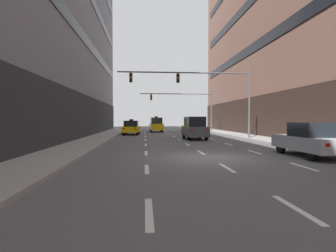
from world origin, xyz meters
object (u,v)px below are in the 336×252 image
Objects in this scene: taxi_driving_0 at (156,125)px; car_parked_1 at (311,140)px; traffic_signal_1 at (189,102)px; taxi_driving_2 at (131,128)px; traffic_signal_0 at (203,86)px; car_driving_1 at (195,128)px.

taxi_driving_0 is 28.56m from car_parked_1.
traffic_signal_1 reaches higher than car_parked_1.
taxi_driving_2 is 12.01m from traffic_signal_0.
taxi_driving_2 is 10.72m from traffic_signal_1.
car_driving_1 is at bearing 152.05° from traffic_signal_0.
car_parked_1 is (3.71, -12.57, -0.20)m from car_driving_1.
taxi_driving_2 is at bearing 126.68° from car_driving_1.
car_driving_1 is 0.96× the size of taxi_driving_2.
car_driving_1 is 10.59m from taxi_driving_2.
taxi_driving_2 is 0.44× the size of traffic_signal_1.
taxi_driving_2 reaches higher than car_parked_1.
car_driving_1 is at bearing -53.32° from taxi_driving_2.
traffic_signal_0 is at bearing -27.95° from car_driving_1.
traffic_signal_1 reaches higher than taxi_driving_2.
car_driving_1 is 0.42× the size of traffic_signal_1.
car_driving_1 is 3.96m from traffic_signal_0.
car_driving_1 is at bearing -96.80° from traffic_signal_1.
traffic_signal_0 reaches higher than taxi_driving_0.
traffic_signal_0 reaches higher than taxi_driving_2.
traffic_signal_1 is (1.74, 14.61, 3.30)m from car_driving_1.
taxi_driving_0 is at bearing 63.58° from taxi_driving_2.
taxi_driving_0 reaches higher than taxi_driving_2.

